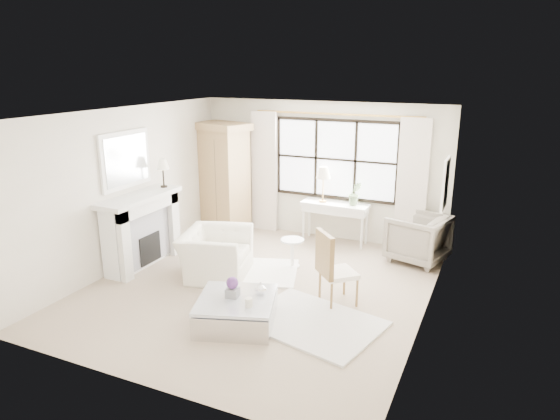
# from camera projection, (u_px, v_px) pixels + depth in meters

# --- Properties ---
(floor) EXTENTS (5.50, 5.50, 0.00)m
(floor) POSITION_uv_depth(u_px,v_px,m) (259.00, 287.00, 7.82)
(floor) COLOR tan
(floor) RESTS_ON ground
(ceiling) EXTENTS (5.50, 5.50, 0.00)m
(ceiling) POSITION_uv_depth(u_px,v_px,m) (257.00, 113.00, 7.07)
(ceiling) COLOR white
(ceiling) RESTS_ON ground
(wall_back) EXTENTS (5.00, 0.00, 5.00)m
(wall_back) POSITION_uv_depth(u_px,v_px,m) (321.00, 171.00, 9.85)
(wall_back) COLOR beige
(wall_back) RESTS_ON ground
(wall_front) EXTENTS (5.00, 0.00, 5.00)m
(wall_front) POSITION_uv_depth(u_px,v_px,m) (135.00, 271.00, 5.04)
(wall_front) COLOR white
(wall_front) RESTS_ON ground
(wall_left) EXTENTS (0.00, 5.50, 5.50)m
(wall_left) POSITION_uv_depth(u_px,v_px,m) (126.00, 188.00, 8.44)
(wall_left) COLOR beige
(wall_left) RESTS_ON ground
(wall_right) EXTENTS (0.00, 5.50, 5.50)m
(wall_right) POSITION_uv_depth(u_px,v_px,m) (430.00, 226.00, 6.45)
(wall_right) COLOR white
(wall_right) RESTS_ON ground
(window_pane) EXTENTS (2.40, 0.02, 1.50)m
(window_pane) POSITION_uv_depth(u_px,v_px,m) (336.00, 159.00, 9.64)
(window_pane) COLOR silver
(window_pane) RESTS_ON wall_back
(window_frame) EXTENTS (2.50, 0.04, 1.50)m
(window_frame) POSITION_uv_depth(u_px,v_px,m) (335.00, 159.00, 9.63)
(window_frame) COLOR black
(window_frame) RESTS_ON wall_back
(curtain_rod) EXTENTS (3.30, 0.04, 0.04)m
(curtain_rod) POSITION_uv_depth(u_px,v_px,m) (336.00, 114.00, 9.35)
(curtain_rod) COLOR #B4883E
(curtain_rod) RESTS_ON wall_back
(curtain_left) EXTENTS (0.55, 0.10, 2.47)m
(curtain_left) POSITION_uv_depth(u_px,v_px,m) (264.00, 172.00, 10.27)
(curtain_left) COLOR silver
(curtain_left) RESTS_ON ground
(curtain_right) EXTENTS (0.55, 0.10, 2.47)m
(curtain_right) POSITION_uv_depth(u_px,v_px,m) (412.00, 186.00, 9.08)
(curtain_right) COLOR beige
(curtain_right) RESTS_ON ground
(fireplace) EXTENTS (0.58, 1.66, 1.26)m
(fireplace) POSITION_uv_depth(u_px,v_px,m) (140.00, 229.00, 8.55)
(fireplace) COLOR silver
(fireplace) RESTS_ON ground
(mirror_frame) EXTENTS (0.05, 1.15, 0.95)m
(mirror_frame) POSITION_uv_depth(u_px,v_px,m) (125.00, 160.00, 8.29)
(mirror_frame) COLOR white
(mirror_frame) RESTS_ON wall_left
(mirror_glass) EXTENTS (0.02, 1.00, 0.80)m
(mirror_glass) POSITION_uv_depth(u_px,v_px,m) (127.00, 160.00, 8.28)
(mirror_glass) COLOR silver
(mirror_glass) RESTS_ON wall_left
(art_frame) EXTENTS (0.04, 0.62, 0.82)m
(art_frame) POSITION_uv_depth(u_px,v_px,m) (445.00, 184.00, 7.89)
(art_frame) COLOR white
(art_frame) RESTS_ON wall_right
(art_canvas) EXTENTS (0.01, 0.52, 0.72)m
(art_canvas) POSITION_uv_depth(u_px,v_px,m) (444.00, 183.00, 7.90)
(art_canvas) COLOR beige
(art_canvas) RESTS_ON wall_right
(mantel_lamp) EXTENTS (0.22, 0.22, 0.51)m
(mantel_lamp) POSITION_uv_depth(u_px,v_px,m) (163.00, 165.00, 8.78)
(mantel_lamp) COLOR black
(mantel_lamp) RESTS_ON fireplace
(armoire) EXTENTS (1.28, 1.01, 2.24)m
(armoire) POSITION_uv_depth(u_px,v_px,m) (224.00, 176.00, 10.33)
(armoire) COLOR tan
(armoire) RESTS_ON floor
(console_table) EXTENTS (1.31, 0.47, 0.80)m
(console_table) POSITION_uv_depth(u_px,v_px,m) (335.00, 223.00, 9.71)
(console_table) COLOR white
(console_table) RESTS_ON floor
(console_lamp) EXTENTS (0.28, 0.28, 0.69)m
(console_lamp) POSITION_uv_depth(u_px,v_px,m) (323.00, 174.00, 9.53)
(console_lamp) COLOR #AB7C3B
(console_lamp) RESTS_ON console_table
(orchid_plant) EXTENTS (0.31, 0.29, 0.46)m
(orchid_plant) POSITION_uv_depth(u_px,v_px,m) (355.00, 193.00, 9.39)
(orchid_plant) COLOR #5D7850
(orchid_plant) RESTS_ON console_table
(side_table) EXTENTS (0.40, 0.40, 0.51)m
(side_table) POSITION_uv_depth(u_px,v_px,m) (292.00, 249.00, 8.53)
(side_table) COLOR white
(side_table) RESTS_ON floor
(rug_left) EXTENTS (1.95, 1.64, 0.03)m
(rug_left) POSITION_uv_depth(u_px,v_px,m) (247.00, 271.00, 8.40)
(rug_left) COLOR white
(rug_left) RESTS_ON floor
(rug_right) EXTENTS (1.99, 1.67, 0.03)m
(rug_right) POSITION_uv_depth(u_px,v_px,m) (313.00, 322.00, 6.72)
(rug_right) COLOR silver
(rug_right) RESTS_ON floor
(club_armchair) EXTENTS (1.28, 1.38, 0.76)m
(club_armchair) POSITION_uv_depth(u_px,v_px,m) (216.00, 254.00, 8.18)
(club_armchair) COLOR white
(club_armchair) RESTS_ON floor
(wingback_chair) EXTENTS (1.15, 1.13, 0.85)m
(wingback_chair) POSITION_uv_depth(u_px,v_px,m) (418.00, 238.00, 8.77)
(wingback_chair) COLOR gray
(wingback_chair) RESTS_ON floor
(french_chair) EXTENTS (0.68, 0.68, 1.08)m
(french_chair) POSITION_uv_depth(u_px,v_px,m) (337.00, 283.00, 7.24)
(french_chair) COLOR olive
(french_chair) RESTS_ON floor
(coffee_table) EXTENTS (1.27, 1.27, 0.38)m
(coffee_table) POSITION_uv_depth(u_px,v_px,m) (236.00, 311.00, 6.67)
(coffee_table) COLOR silver
(coffee_table) RESTS_ON floor
(planter_box) EXTENTS (0.19, 0.19, 0.12)m
(planter_box) POSITION_uv_depth(u_px,v_px,m) (233.00, 293.00, 6.64)
(planter_box) COLOR slate
(planter_box) RESTS_ON coffee_table
(planter_flowers) EXTENTS (0.16, 0.16, 0.16)m
(planter_flowers) POSITION_uv_depth(u_px,v_px,m) (232.00, 283.00, 6.60)
(planter_flowers) COLOR #572D71
(planter_flowers) RESTS_ON planter_box
(pillar_candle) EXTENTS (0.10, 0.10, 0.12)m
(pillar_candle) POSITION_uv_depth(u_px,v_px,m) (249.00, 302.00, 6.36)
(pillar_candle) COLOR beige
(pillar_candle) RESTS_ON coffee_table
(coffee_vase) EXTENTS (0.19, 0.19, 0.16)m
(coffee_vase) POSITION_uv_depth(u_px,v_px,m) (261.00, 288.00, 6.72)
(coffee_vase) COLOR white
(coffee_vase) RESTS_ON coffee_table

